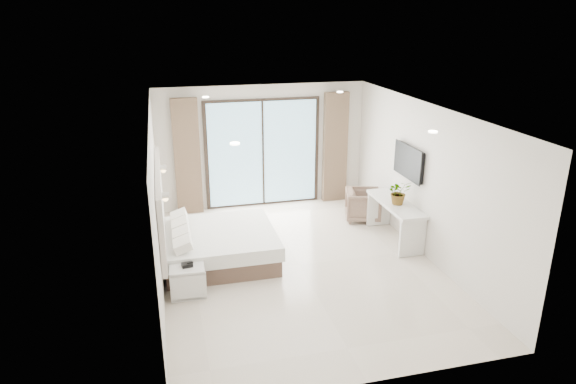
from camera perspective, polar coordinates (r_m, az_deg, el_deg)
name	(u,v)px	position (r m, az deg, el deg)	size (l,w,h in m)	color
ground	(299,265)	(9.01, 1.22, -8.07)	(6.20, 6.20, 0.00)	beige
room_shell	(277,165)	(9.10, -1.27, 2.97)	(4.62, 6.22, 2.72)	silver
bed	(218,245)	(9.13, -7.81, -5.88)	(1.94, 1.85, 0.68)	brown
nightstand	(188,281)	(8.17, -11.09, -9.66)	(0.54, 0.45, 0.48)	silver
phone	(187,265)	(8.05, -11.15, -7.94)	(0.16, 0.13, 0.05)	black
console_desk	(395,212)	(9.93, 11.81, -2.23)	(0.51, 1.63, 0.77)	silver
plant	(399,195)	(9.72, 12.21, -0.31)	(0.42, 0.46, 0.36)	#33662D
armchair	(363,203)	(10.86, 8.36, -1.27)	(0.69, 0.65, 0.72)	#826A55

